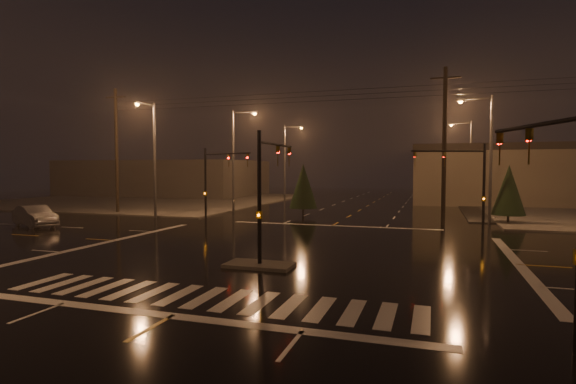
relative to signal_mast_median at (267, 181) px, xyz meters
name	(u,v)px	position (x,y,z in m)	size (l,w,h in m)	color
ground	(288,251)	(0.00, 3.07, -3.75)	(140.00, 140.00, 0.00)	black
sidewalk_nw	(147,200)	(-30.00, 33.07, -3.69)	(36.00, 36.00, 0.12)	#45423E
median_island	(260,265)	(0.00, -0.93, -3.68)	(3.00, 1.60, 0.15)	#45423E
crosswalk	(205,297)	(0.00, -5.93, -3.75)	(15.00, 2.60, 0.01)	beige
stop_bar_near	(172,316)	(0.00, -7.93, -3.75)	(16.00, 0.50, 0.01)	beige
stop_bar_far	(332,226)	(0.00, 14.07, -3.75)	(16.00, 0.50, 0.01)	beige
commercial_block	(165,178)	(-35.00, 45.07, -0.95)	(30.00, 18.00, 5.60)	#3D3A36
signal_mast_median	(267,181)	(0.00, 0.00, 0.00)	(0.25, 4.59, 6.00)	black
signal_mast_ne	(469,177)	(9.50, 13.21, 0.04)	(4.84, 1.86, 6.00)	black
signal_mast_nw	(214,175)	(-9.50, 13.21, 0.04)	(4.84, 1.86, 6.00)	black
signal_mast_se	(560,194)	(10.23, -6.68, -0.04)	(1.55, 3.87, 6.00)	black
streetlight_1	(236,154)	(-11.18, 21.07, 2.05)	(2.77, 0.32, 10.00)	#38383A
streetlight_2	(287,157)	(-11.18, 37.07, 2.05)	(2.77, 0.32, 10.00)	#38383A
streetlight_3	(487,150)	(11.18, 19.07, 2.05)	(2.77, 0.32, 10.00)	#38383A
streetlight_4	(468,156)	(11.18, 39.07, 2.05)	(2.77, 0.32, 10.00)	#38383A
streetlight_5	(152,152)	(-16.00, 14.26, 2.05)	(0.32, 2.77, 10.00)	#38383A
utility_pole_0	(117,150)	(-22.00, 17.07, 2.38)	(2.20, 0.32, 12.00)	black
utility_pole_1	(444,145)	(8.00, 17.07, 2.38)	(2.20, 0.32, 12.00)	black
conifer_0	(509,190)	(12.88, 19.46, -1.09)	(2.52, 2.52, 4.63)	black
conifer_3	(303,186)	(-4.13, 20.39, -1.02)	(2.61, 2.61, 4.78)	black
car_crossing	(35,216)	(-20.99, 6.62, -2.96)	(1.67, 4.79, 1.58)	#5B5C63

